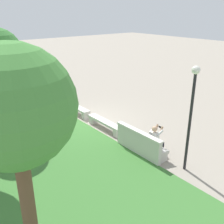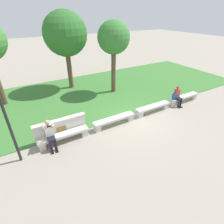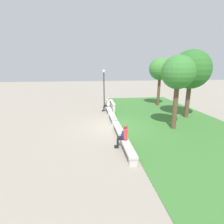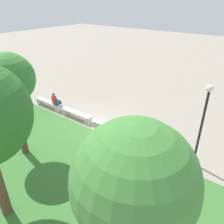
{
  "view_description": "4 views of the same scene",
  "coord_description": "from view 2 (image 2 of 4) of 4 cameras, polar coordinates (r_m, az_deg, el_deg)",
  "views": [
    {
      "loc": [
        -10.57,
        6.93,
        5.44
      ],
      "look_at": [
        -1.17,
        -0.58,
        0.71
      ],
      "focal_mm": 42.0,
      "sensor_mm": 36.0,
      "label": 1
    },
    {
      "loc": [
        -5.28,
        -6.53,
        5.22
      ],
      "look_at": [
        -1.52,
        -0.12,
        0.91
      ],
      "focal_mm": 28.0,
      "sensor_mm": 36.0,
      "label": 2
    },
    {
      "loc": [
        11.45,
        -1.77,
        4.09
      ],
      "look_at": [
        -1.34,
        -0.04,
        0.72
      ],
      "focal_mm": 28.0,
      "sensor_mm": 36.0,
      "label": 3
    },
    {
      "loc": [
        -7.53,
        8.06,
        6.67
      ],
      "look_at": [
        -0.85,
        -0.77,
        0.84
      ],
      "focal_mm": 35.0,
      "sensor_mm": 36.0,
      "label": 4
    }
  ],
  "objects": [
    {
      "name": "bench_far",
      "position": [
        12.35,
        22.4,
        4.32
      ],
      "size": [
        2.3,
        0.4,
        0.45
      ],
      "color": "beige",
      "rests_on": "ground"
    },
    {
      "name": "person_photographer",
      "position": [
        7.89,
        -19.61,
        -6.55
      ],
      "size": [
        0.48,
        0.73,
        1.32
      ],
      "color": "black",
      "rests_on": "ground"
    },
    {
      "name": "backrest_wall_with_plaque",
      "position": [
        8.42,
        -16.35,
        -5.24
      ],
      "size": [
        2.4,
        0.24,
        1.01
      ],
      "color": "beige",
      "rests_on": "ground"
    },
    {
      "name": "person_distant",
      "position": [
        11.62,
        20.65,
        5.06
      ],
      "size": [
        0.48,
        0.7,
        1.26
      ],
      "color": "black",
      "rests_on": "ground"
    },
    {
      "name": "bench_mid",
      "position": [
        10.51,
        13.21,
        1.39
      ],
      "size": [
        2.3,
        0.4,
        0.45
      ],
      "color": "beige",
      "rests_on": "ground"
    },
    {
      "name": "tree_right_background",
      "position": [
        13.31,
        -15.02,
        23.29
      ],
      "size": [
        2.98,
        2.98,
        5.37
      ],
      "color": "brown",
      "rests_on": "ground"
    },
    {
      "name": "backpack",
      "position": [
        11.54,
        19.86,
        4.8
      ],
      "size": [
        0.28,
        0.24,
        0.43
      ],
      "color": "#234C8C",
      "rests_on": "bench_far"
    },
    {
      "name": "tree_behind_wall",
      "position": [
        12.18,
        0.53,
        22.85
      ],
      "size": [
        2.11,
        2.11,
        4.8
      ],
      "color": "brown",
      "rests_on": "ground"
    },
    {
      "name": "lamp_post",
      "position": [
        6.88,
        -32.3,
        1.8
      ],
      "size": [
        0.28,
        0.28,
        3.8
      ],
      "color": "black",
      "rests_on": "ground"
    },
    {
      "name": "ground_plane",
      "position": [
        9.88,
        7.28,
        -2.03
      ],
      "size": [
        80.0,
        80.0,
        0.0
      ],
      "primitive_type": "plane",
      "color": "gray"
    },
    {
      "name": "grass_strip",
      "position": [
        13.19,
        -4.21,
        6.8
      ],
      "size": [
        22.28,
        8.0,
        0.03
      ],
      "primitive_type": "cube",
      "color": "#3D7533",
      "rests_on": "ground"
    },
    {
      "name": "bench_main",
      "position": [
        8.27,
        -15.5,
        -7.61
      ],
      "size": [
        2.3,
        0.4,
        0.45
      ],
      "color": "beige",
      "rests_on": "ground"
    },
    {
      "name": "bench_near",
      "position": [
        9.07,
        0.66,
        -2.65
      ],
      "size": [
        2.3,
        0.4,
        0.45
      ],
      "color": "beige",
      "rests_on": "ground"
    }
  ]
}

